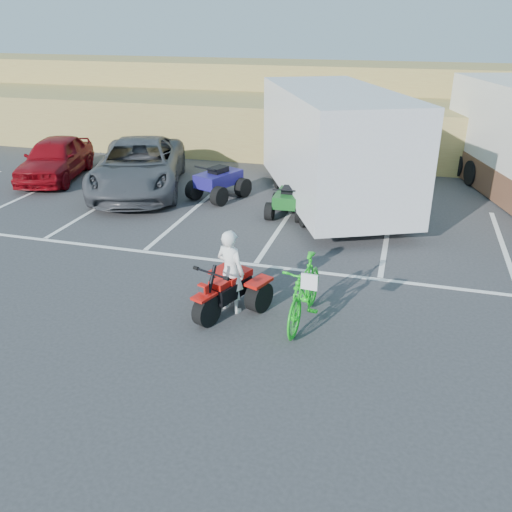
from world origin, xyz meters
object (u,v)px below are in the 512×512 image
(rider, at_px, (231,271))
(green_dirt_bike, at_px, (305,291))
(grey_pickup, at_px, (139,166))
(red_trike_atv, at_px, (226,313))
(cargo_trailer, at_px, (333,144))
(quad_atv_green, at_px, (288,215))
(quad_atv_blue, at_px, (219,198))
(red_car, at_px, (55,158))

(rider, distance_m, green_dirt_bike, 1.39)
(grey_pickup, bearing_deg, red_trike_atv, -71.48)
(green_dirt_bike, height_order, grey_pickup, grey_pickup)
(green_dirt_bike, distance_m, cargo_trailer, 6.89)
(red_trike_atv, height_order, quad_atv_green, red_trike_atv)
(quad_atv_blue, bearing_deg, green_dirt_bike, -37.18)
(rider, distance_m, red_car, 10.89)
(green_dirt_bike, bearing_deg, quad_atv_blue, 125.40)
(rider, relative_size, green_dirt_bike, 0.79)
(rider, height_order, cargo_trailer, cargo_trailer)
(quad_atv_blue, xyz_separation_m, quad_atv_green, (2.34, -0.97, 0.00))
(cargo_trailer, bearing_deg, red_car, 154.18)
(rider, xyz_separation_m, cargo_trailer, (0.83, 6.74, 0.95))
(red_trike_atv, bearing_deg, red_car, 160.59)
(quad_atv_blue, height_order, quad_atv_green, quad_atv_blue)
(red_trike_atv, height_order, red_car, red_car)
(grey_pickup, xyz_separation_m, cargo_trailer, (5.95, 0.28, 0.97))
(cargo_trailer, bearing_deg, quad_atv_green, -149.66)
(quad_atv_green, bearing_deg, quad_atv_blue, 156.30)
(rider, bearing_deg, green_dirt_bike, -160.91)
(rider, bearing_deg, cargo_trailer, -76.25)
(red_trike_atv, xyz_separation_m, grey_pickup, (-5.07, 6.59, 0.77))
(rider, height_order, quad_atv_green, rider)
(red_trike_atv, xyz_separation_m, quad_atv_green, (-0.07, 5.52, 0.00))
(quad_atv_blue, bearing_deg, quad_atv_green, -0.80)
(red_trike_atv, bearing_deg, rider, 90.00)
(rider, bearing_deg, grey_pickup, -30.84)
(green_dirt_bike, xyz_separation_m, quad_atv_green, (-1.50, 5.42, -0.60))
(green_dirt_bike, height_order, cargo_trailer, cargo_trailer)
(green_dirt_bike, relative_size, quad_atv_blue, 1.22)
(rider, distance_m, quad_atv_green, 5.44)
(red_car, height_order, quad_atv_green, red_car)
(red_trike_atv, relative_size, green_dirt_bike, 0.77)
(green_dirt_bike, xyz_separation_m, cargo_trailer, (-0.55, 6.78, 1.14))
(grey_pickup, xyz_separation_m, quad_atv_blue, (2.65, -0.10, -0.77))
(rider, height_order, grey_pickup, rider)
(red_trike_atv, relative_size, grey_pickup, 0.28)
(red_car, distance_m, cargo_trailer, 9.30)
(rider, distance_m, grey_pickup, 8.24)
(green_dirt_bike, height_order, quad_atv_green, green_dirt_bike)
(red_trike_atv, distance_m, green_dirt_bike, 1.55)
(grey_pickup, relative_size, red_car, 1.37)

